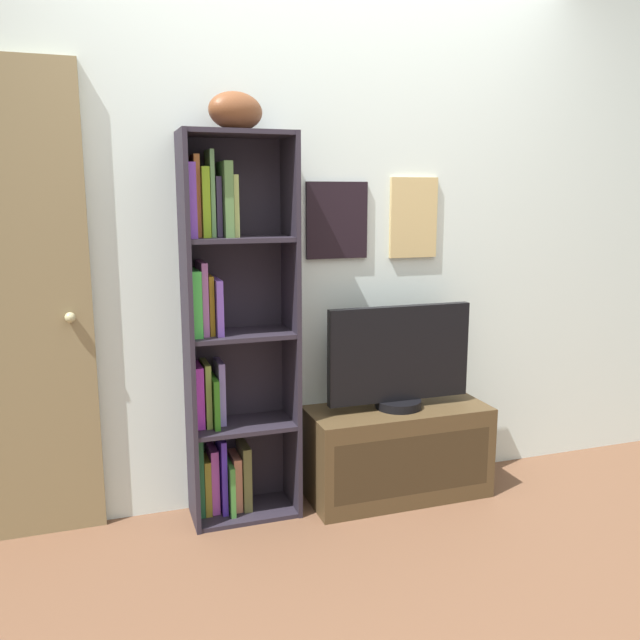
% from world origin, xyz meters
% --- Properties ---
extents(ground, '(5.20, 5.20, 0.04)m').
position_xyz_m(ground, '(0.00, 0.00, -0.02)').
color(ground, brown).
extents(back_wall, '(4.80, 0.08, 2.52)m').
position_xyz_m(back_wall, '(0.00, 1.13, 1.26)').
color(back_wall, silver).
rests_on(back_wall, ground).
extents(bookshelf, '(0.48, 0.27, 1.72)m').
position_xyz_m(bookshelf, '(-0.49, 1.00, 0.83)').
color(bookshelf, '#25202A').
rests_on(bookshelf, ground).
extents(football, '(0.30, 0.26, 0.16)m').
position_xyz_m(football, '(-0.43, 0.97, 1.80)').
color(football, brown).
rests_on(football, bookshelf).
extents(tv_stand, '(0.88, 0.37, 0.45)m').
position_xyz_m(tv_stand, '(0.32, 0.91, 0.22)').
color(tv_stand, '#473620').
rests_on(tv_stand, ground).
extents(television, '(0.71, 0.22, 0.50)m').
position_xyz_m(television, '(0.32, 0.92, 0.69)').
color(television, black).
rests_on(television, tv_stand).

